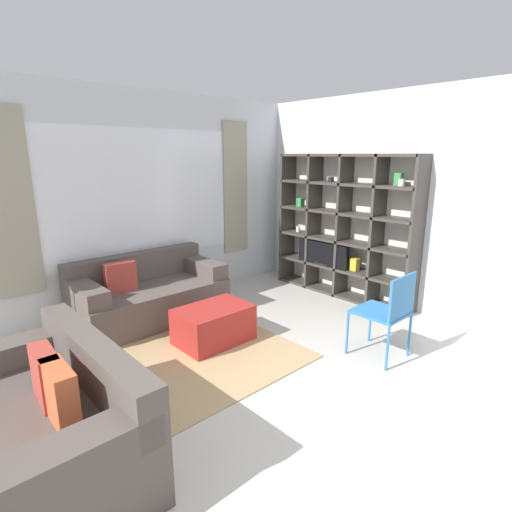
{
  "coord_description": "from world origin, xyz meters",
  "views": [
    {
      "loc": [
        -2.35,
        -1.32,
        1.93
      ],
      "look_at": [
        0.53,
        1.81,
        0.85
      ],
      "focal_mm": 28.0,
      "sensor_mm": 36.0,
      "label": 1
    }
  ],
  "objects_px": {
    "couch_side": "(53,421)",
    "shelving_unit": "(344,227)",
    "ottoman": "(214,325)",
    "couch_main": "(149,296)",
    "folding_chair": "(389,308)"
  },
  "relations": [
    {
      "from": "couch_side",
      "to": "shelving_unit",
      "type": "bearing_deg",
      "value": 99.66
    },
    {
      "from": "couch_side",
      "to": "ottoman",
      "type": "bearing_deg",
      "value": 111.28
    },
    {
      "from": "ottoman",
      "to": "shelving_unit",
      "type": "bearing_deg",
      "value": -0.11
    },
    {
      "from": "couch_main",
      "to": "folding_chair",
      "type": "relative_size",
      "value": 2.0
    },
    {
      "from": "shelving_unit",
      "to": "ottoman",
      "type": "xyz_separation_m",
      "value": [
        -2.25,
        0.0,
        -0.77
      ]
    },
    {
      "from": "shelving_unit",
      "to": "couch_main",
      "type": "bearing_deg",
      "value": 157.45
    },
    {
      "from": "shelving_unit",
      "to": "couch_side",
      "type": "distance_m",
      "value": 4.13
    },
    {
      "from": "couch_main",
      "to": "ottoman",
      "type": "distance_m",
      "value": 1.04
    },
    {
      "from": "couch_main",
      "to": "folding_chair",
      "type": "height_order",
      "value": "folding_chair"
    },
    {
      "from": "shelving_unit",
      "to": "ottoman",
      "type": "relative_size",
      "value": 2.78
    },
    {
      "from": "ottoman",
      "to": "folding_chair",
      "type": "bearing_deg",
      "value": -53.8
    },
    {
      "from": "shelving_unit",
      "to": "couch_side",
      "type": "relative_size",
      "value": 1.3
    },
    {
      "from": "ottoman",
      "to": "folding_chair",
      "type": "relative_size",
      "value": 0.88
    },
    {
      "from": "couch_side",
      "to": "folding_chair",
      "type": "relative_size",
      "value": 1.87
    },
    {
      "from": "shelving_unit",
      "to": "couch_main",
      "type": "height_order",
      "value": "shelving_unit"
    }
  ]
}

